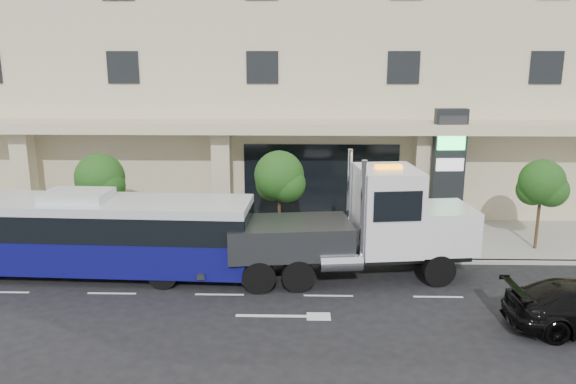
# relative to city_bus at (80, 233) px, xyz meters

# --- Properties ---
(ground) EXTENTS (120.00, 120.00, 0.00)m
(ground) POSITION_rel_city_bus_xyz_m (9.75, -0.37, -1.75)
(ground) COLOR black
(ground) RESTS_ON ground
(sidewalk) EXTENTS (120.00, 6.00, 0.15)m
(sidewalk) POSITION_rel_city_bus_xyz_m (9.75, 4.63, -1.67)
(sidewalk) COLOR gray
(sidewalk) RESTS_ON ground
(curb) EXTENTS (120.00, 0.30, 0.15)m
(curb) POSITION_rel_city_bus_xyz_m (9.75, 1.63, -1.67)
(curb) COLOR gray
(curb) RESTS_ON ground
(convention_center) EXTENTS (60.00, 17.60, 20.00)m
(convention_center) POSITION_rel_city_bus_xyz_m (9.75, 15.05, 8.23)
(convention_center) COLOR #C6BB94
(convention_center) RESTS_ON ground
(tree_left) EXTENTS (2.27, 2.20, 4.22)m
(tree_left) POSITION_rel_city_bus_xyz_m (-0.22, 3.22, 1.37)
(tree_left) COLOR #422B19
(tree_left) RESTS_ON sidewalk
(tree_mid) EXTENTS (2.28, 2.20, 4.38)m
(tree_mid) POSITION_rel_city_bus_xyz_m (7.78, 3.22, 1.51)
(tree_mid) COLOR #422B19
(tree_mid) RESTS_ON sidewalk
(tree_right) EXTENTS (2.10, 2.00, 4.04)m
(tree_right) POSITION_rel_city_bus_xyz_m (19.28, 3.22, 1.29)
(tree_right) COLOR #422B19
(tree_right) RESTS_ON sidewalk
(city_bus) EXTENTS (13.64, 3.42, 3.43)m
(city_bus) POSITION_rel_city_bus_xyz_m (0.00, 0.00, 0.00)
(city_bus) COLOR black
(city_bus) RESTS_ON ground
(tow_truck) EXTENTS (10.90, 3.78, 4.94)m
(tow_truck) POSITION_rel_city_bus_xyz_m (11.11, 0.02, 0.28)
(tow_truck) COLOR #2D3033
(tow_truck) RESTS_ON ground
(signage_pylon) EXTENTS (1.53, 0.64, 6.02)m
(signage_pylon) POSITION_rel_city_bus_xyz_m (15.74, 5.51, 1.46)
(signage_pylon) COLOR black
(signage_pylon) RESTS_ON sidewalk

